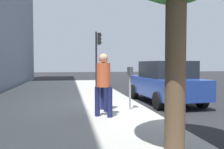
% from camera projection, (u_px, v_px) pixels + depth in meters
% --- Properties ---
extents(ground_plane, '(80.00, 80.00, 0.00)m').
position_uv_depth(ground_plane, '(145.00, 111.00, 8.51)').
color(ground_plane, '#232326').
rests_on(ground_plane, ground).
extents(sidewalk_slab, '(28.00, 6.00, 0.15)m').
position_uv_depth(sidewalk_slab, '(58.00, 112.00, 7.98)').
color(sidewalk_slab, '#A8A59E').
rests_on(sidewalk_slab, ground_plane).
extents(parking_meter, '(0.36, 0.12, 1.41)m').
position_uv_depth(parking_meter, '(130.00, 79.00, 7.95)').
color(parking_meter, gray).
rests_on(parking_meter, sidewalk_slab).
extents(pedestrian_at_meter, '(0.53, 0.38, 1.75)m').
position_uv_depth(pedestrian_at_meter, '(104.00, 79.00, 7.79)').
color(pedestrian_at_meter, '#191E4C').
rests_on(pedestrian_at_meter, sidewalk_slab).
extents(pedestrian_bystander, '(0.39, 0.48, 1.80)m').
position_uv_depth(pedestrian_bystander, '(103.00, 79.00, 6.87)').
color(pedestrian_bystander, '#191E4C').
rests_on(pedestrian_bystander, sidewalk_slab).
extents(parked_sedan_near, '(4.46, 2.09, 1.77)m').
position_uv_depth(parked_sedan_near, '(165.00, 82.00, 10.19)').
color(parked_sedan_near, navy).
rests_on(parked_sedan_near, ground_plane).
extents(traffic_signal, '(0.24, 0.44, 3.60)m').
position_uv_depth(traffic_signal, '(98.00, 50.00, 15.87)').
color(traffic_signal, black).
rests_on(traffic_signal, sidewalk_slab).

